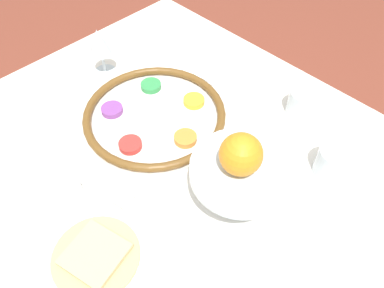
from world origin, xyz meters
The scene contains 13 objects.
ground_plane centered at (0.00, 0.00, 0.00)m, with size 8.00×8.00×0.00m, color brown.
dining_table centered at (0.00, 0.00, 0.38)m, with size 1.12×0.93×0.76m.
seder_plate centered at (-0.15, 0.05, 0.77)m, with size 0.35×0.35×0.03m.
wine_glass centered at (-0.38, 0.07, 0.85)m, with size 0.06×0.06×0.13m.
fruit_stand centered at (0.14, 0.02, 0.84)m, with size 0.19×0.19×0.11m.
orange_fruit centered at (0.14, 0.01, 0.91)m, with size 0.08×0.08×0.08m.
bread_plate centered at (0.04, -0.26, 0.76)m, with size 0.16×0.16×0.02m.
napkin_roll centered at (-0.08, -0.17, 0.78)m, with size 0.17×0.07×0.04m.
cup_near centered at (0.24, 0.22, 0.79)m, with size 0.08×0.08×0.07m.
cup_far centered at (0.09, 0.32, 0.79)m, with size 0.08×0.08×0.07m.
fork_left centered at (-0.18, 0.32, 0.76)m, with size 0.06×0.17×0.01m.
fork_right centered at (-0.15, 0.32, 0.76)m, with size 0.06×0.17×0.01m.
spoon centered at (-0.09, -0.21, 0.76)m, with size 0.15×0.06×0.01m.
Camera 1 is at (0.37, -0.34, 1.42)m, focal length 35.00 mm.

